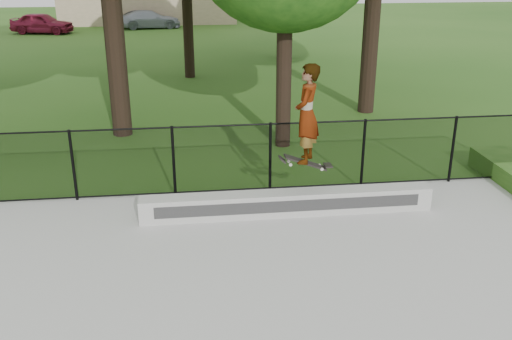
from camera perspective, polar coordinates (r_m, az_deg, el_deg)
The scene contains 6 objects.
grind_ledge at distance 11.02m, azimuth 3.17°, elevation -3.32°, with size 5.64×0.40×0.46m, color #B4B3AE.
car_a at distance 38.39m, azimuth -20.63°, elevation 13.59°, with size 1.49×3.69×1.26m, color maroon.
car_b at distance 39.98m, azimuth -11.14°, elevation 14.61°, with size 1.11×2.88×1.05m, color black.
car_c at distance 39.18m, azimuth -10.59°, elevation 14.59°, with size 1.61×3.64×1.15m, color #939CA7.
skater_airborne at distance 10.46m, azimuth 5.10°, elevation 5.47°, with size 0.80×0.79×2.06m.
chainlink_fence at distance 11.78m, azimuth -8.24°, elevation 0.88°, with size 16.06×0.06×1.50m.
Camera 1 is at (0.32, -5.16, 4.86)m, focal length 40.00 mm.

